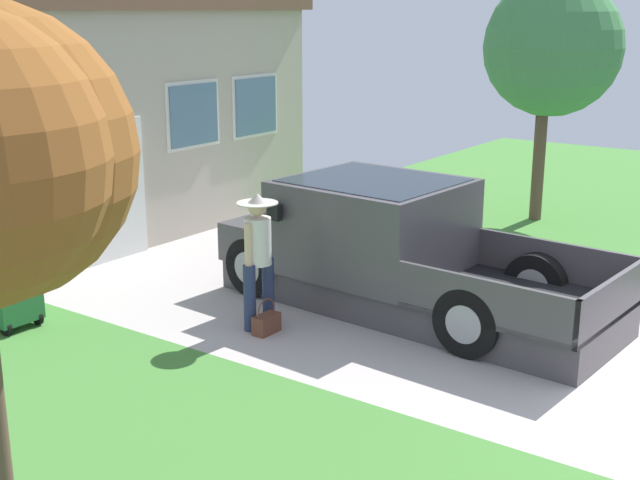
% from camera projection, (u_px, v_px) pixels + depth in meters
% --- Properties ---
extents(pickup_truck, '(2.28, 5.24, 1.62)m').
position_uv_depth(pickup_truck, '(386.00, 249.00, 10.94)').
color(pickup_truck, '#49464A').
rests_on(pickup_truck, ground).
extents(person_with_hat, '(0.51, 0.50, 1.66)m').
position_uv_depth(person_with_hat, '(258.00, 251.00, 10.06)').
color(person_with_hat, navy).
rests_on(person_with_hat, ground).
extents(handbag, '(0.35, 0.18, 0.44)m').
position_uv_depth(handbag, '(266.00, 322.00, 10.05)').
color(handbag, brown).
rests_on(handbag, ground).
extents(house_with_garage, '(9.01, 6.61, 4.36)m').
position_uv_depth(house_with_garage, '(8.00, 100.00, 14.70)').
color(house_with_garage, '#BAAC9C').
rests_on(house_with_garage, ground).
extents(front_yard_tree, '(2.42, 2.42, 4.30)m').
position_uv_depth(front_yard_tree, '(549.00, 44.00, 14.71)').
color(front_yard_tree, brown).
rests_on(front_yard_tree, ground).
extents(wheeled_trash_bin, '(0.60, 0.72, 1.14)m').
position_uv_depth(wheeled_trash_bin, '(4.00, 278.00, 10.17)').
color(wheeled_trash_bin, '#286B38').
rests_on(wheeled_trash_bin, ground).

